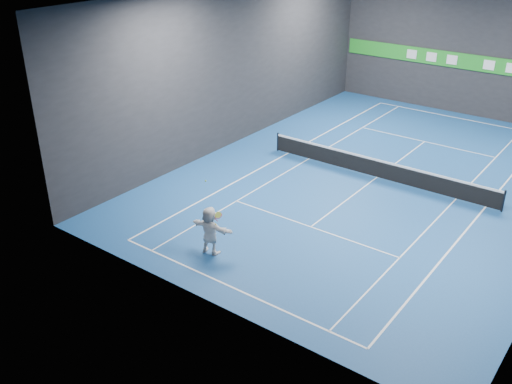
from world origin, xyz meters
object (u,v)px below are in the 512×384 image
Objects in this scene: tennis_ball at (206,181)px; tennis_net at (378,168)px; player at (210,230)px; tennis_racket at (218,217)px.

tennis_net is at bearing 78.17° from tennis_ball.
tennis_ball reaches higher than tennis_net.
player is 30.47× the size of tennis_ball.
tennis_net is at bearing -107.21° from player.
tennis_ball is at bearing -101.83° from tennis_net.
tennis_ball is at bearing 13.33° from player.
tennis_net is (2.21, 10.57, -2.60)m from tennis_ball.
tennis_racket is (0.49, 0.08, -1.42)m from tennis_ball.
tennis_net is 10.70m from tennis_racket.
tennis_ball is 0.01× the size of tennis_net.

